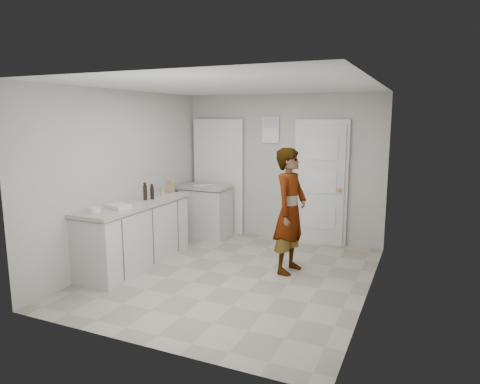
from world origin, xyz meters
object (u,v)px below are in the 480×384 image
at_px(spice_jar, 162,192).
at_px(egg_bowl, 95,210).
at_px(person, 290,211).
at_px(baking_dish, 118,206).
at_px(oil_cruet_a, 152,192).
at_px(oil_cruet_b, 145,192).
at_px(cake_mix_box, 170,187).

xyz_separation_m(spice_jar, egg_bowl, (-0.11, -1.35, -0.02)).
relative_size(person, egg_bowl, 11.91).
xyz_separation_m(baking_dish, egg_bowl, (-0.12, -0.30, 0.00)).
height_order(person, egg_bowl, person).
xyz_separation_m(person, oil_cruet_a, (-2.00, -0.35, 0.18)).
xyz_separation_m(oil_cruet_a, oil_cruet_b, (-0.05, -0.10, 0.02)).
bearing_deg(oil_cruet_b, baking_dish, -88.90).
distance_m(cake_mix_box, oil_cruet_b, 0.69).
distance_m(spice_jar, oil_cruet_a, 0.35).
bearing_deg(cake_mix_box, oil_cruet_a, -74.81).
relative_size(cake_mix_box, oil_cruet_a, 0.84).
xyz_separation_m(cake_mix_box, spice_jar, (0.02, -0.25, -0.05)).
relative_size(oil_cruet_b, egg_bowl, 1.82).
height_order(oil_cruet_b, baking_dish, oil_cruet_b).
xyz_separation_m(cake_mix_box, oil_cruet_b, (0.02, -0.69, 0.03)).
height_order(oil_cruet_b, egg_bowl, oil_cruet_b).
bearing_deg(egg_bowl, baking_dish, 67.79).
bearing_deg(oil_cruet_a, oil_cruet_b, -118.34).
relative_size(cake_mix_box, egg_bowl, 1.33).
height_order(person, oil_cruet_a, person).
xyz_separation_m(spice_jar, oil_cruet_b, (0.00, -0.43, 0.08)).
height_order(spice_jar, oil_cruet_b, oil_cruet_b).
distance_m(oil_cruet_a, baking_dish, 0.72).
bearing_deg(cake_mix_box, baking_dish, -80.67).
relative_size(person, oil_cruet_a, 7.47).
relative_size(oil_cruet_a, baking_dish, 0.67).
bearing_deg(oil_cruet_a, cake_mix_box, 97.45).
relative_size(person, oil_cruet_b, 6.53).
bearing_deg(oil_cruet_a, person, 9.77).
xyz_separation_m(spice_jar, baking_dish, (0.01, -1.05, -0.02)).
distance_m(oil_cruet_b, egg_bowl, 0.93).
height_order(oil_cruet_a, oil_cruet_b, oil_cruet_b).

